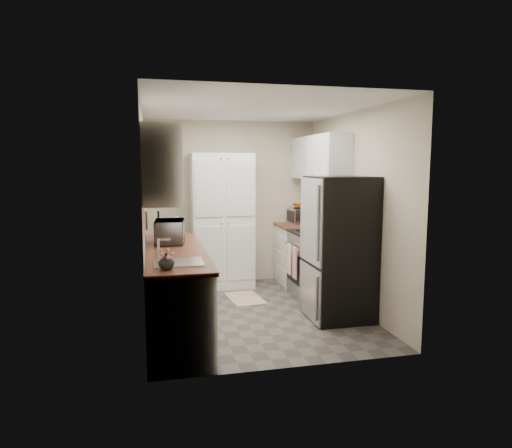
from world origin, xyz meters
The scene contains 16 objects.
ground centered at (0.00, 0.00, 0.00)m, with size 3.20×3.20×0.00m, color #56514C.
room_shell centered at (-0.02, -0.01, 1.63)m, with size 2.64×3.24×2.52m.
pantry_cabinet centered at (-0.20, 1.32, 1.00)m, with size 0.90×0.55×2.00m, color white.
base_cabinet_left centered at (-0.99, -0.43, 0.44)m, with size 0.60×2.30×0.88m, color white.
countertop_left centered at (-0.99, -0.43, 0.90)m, with size 0.63×2.33×0.04m, color brown.
base_cabinet_right centered at (0.99, 1.19, 0.44)m, with size 0.60×0.80×0.88m, color white.
countertop_right centered at (0.99, 1.19, 0.90)m, with size 0.63×0.83×0.04m, color brown.
electric_range centered at (0.97, 0.39, 0.48)m, with size 0.71×0.78×1.13m.
refrigerator centered at (0.94, -0.41, 0.85)m, with size 0.70×0.72×1.70m, color #B7B7BC.
microwave centered at (-1.02, -0.01, 1.06)m, with size 0.49×0.33×0.27m, color silver.
wine_bottle centered at (-1.14, 0.46, 1.07)m, with size 0.08×0.08×0.31m, color black.
flower_vase centered at (-1.11, -1.37, 0.99)m, with size 0.14×0.14×0.15m, color silver.
cutting_board centered at (-0.86, 0.53, 1.06)m, with size 0.02×0.22×0.28m, color #439441.
toaster_oven centered at (1.04, 1.33, 1.04)m, with size 0.33×0.42×0.25m, color #B1B1B5.
fruit_basket centered at (1.03, 1.32, 1.22)m, with size 0.25×0.25×0.10m, color #E25700, non-canonical shape.
kitchen_mat centered at (0.00, 0.61, 0.01)m, with size 0.43×0.68×0.01m, color beige.
Camera 1 is at (-1.23, -5.38, 1.83)m, focal length 32.00 mm.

